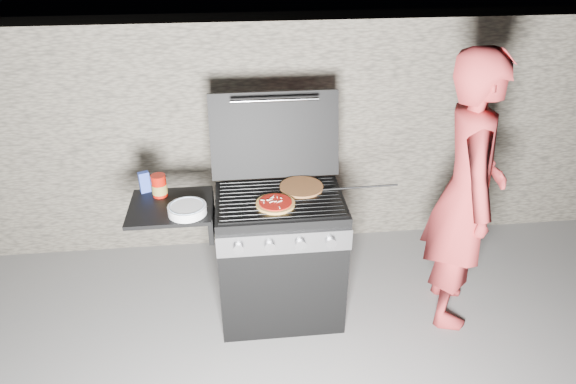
{
  "coord_description": "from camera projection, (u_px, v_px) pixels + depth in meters",
  "views": [
    {
      "loc": [
        -0.25,
        -2.73,
        2.51
      ],
      "look_at": [
        0.05,
        0.0,
        0.95
      ],
      "focal_mm": 32.0,
      "sensor_mm": 36.0,
      "label": 1
    }
  ],
  "objects": [
    {
      "name": "plate_stack",
      "position": [
        187.0,
        210.0,
        3.02
      ],
      "size": [
        0.3,
        0.3,
        0.05
      ],
      "primitive_type": "cylinder",
      "rotation": [
        0.0,
        0.0,
        -0.43
      ],
      "color": "silver",
      "rests_on": "gas_grill"
    },
    {
      "name": "person",
      "position": [
        466.0,
        194.0,
        3.2
      ],
      "size": [
        0.58,
        0.76,
        1.84
      ],
      "primitive_type": "imported",
      "rotation": [
        0.0,
        0.0,
        1.34
      ],
      "color": "#AD2E2F",
      "rests_on": "ground"
    },
    {
      "name": "pizza_topped",
      "position": [
        275.0,
        203.0,
        3.09
      ],
      "size": [
        0.26,
        0.26,
        0.03
      ],
      "primitive_type": null,
      "rotation": [
        0.0,
        0.0,
        -0.08
      ],
      "color": "#AF7C39",
      "rests_on": "gas_grill"
    },
    {
      "name": "pizza_plain",
      "position": [
        301.0,
        187.0,
        3.28
      ],
      "size": [
        0.3,
        0.3,
        0.01
      ],
      "primitive_type": "cylinder",
      "rotation": [
        0.0,
        0.0,
        0.09
      ],
      "color": "#C47745",
      "rests_on": "gas_grill"
    },
    {
      "name": "sauce_jar",
      "position": [
        159.0,
        186.0,
        3.18
      ],
      "size": [
        0.11,
        0.11,
        0.14
      ],
      "primitive_type": "cylinder",
      "rotation": [
        0.0,
        0.0,
        0.18
      ],
      "color": "#981006",
      "rests_on": "gas_grill"
    },
    {
      "name": "stone_wall",
      "position": [
        268.0,
        133.0,
        4.09
      ],
      "size": [
        8.0,
        0.35,
        1.8
      ],
      "primitive_type": "cube",
      "color": "gray",
      "rests_on": "ground"
    },
    {
      "name": "tongs",
      "position": [
        359.0,
        187.0,
        3.2
      ],
      "size": [
        0.45,
        0.14,
        0.09
      ],
      "primitive_type": "cylinder",
      "rotation": [
        0.0,
        1.4,
        -0.29
      ],
      "color": "black",
      "rests_on": "gas_grill"
    },
    {
      "name": "gas_grill",
      "position": [
        243.0,
        260.0,
        3.38
      ],
      "size": [
        1.34,
        0.79,
        0.91
      ],
      "primitive_type": null,
      "color": "black",
      "rests_on": "ground"
    },
    {
      "name": "ground",
      "position": [
        281.0,
        309.0,
        3.62
      ],
      "size": [
        50.0,
        50.0,
        0.0
      ],
      "primitive_type": "plane",
      "color": "slate"
    },
    {
      "name": "blue_carton",
      "position": [
        145.0,
        182.0,
        3.23
      ],
      "size": [
        0.07,
        0.06,
        0.14
      ],
      "primitive_type": "cube",
      "rotation": [
        0.0,
        0.0,
        0.38
      ],
      "color": "#2A40A3",
      "rests_on": "gas_grill"
    }
  ]
}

